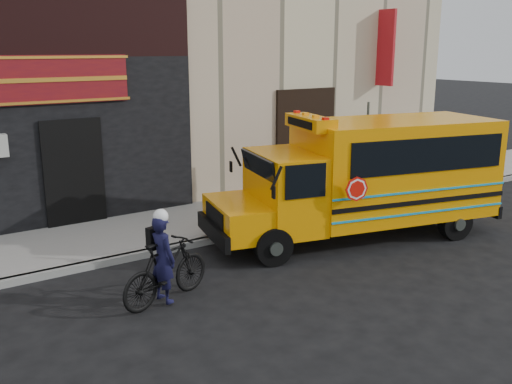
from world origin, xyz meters
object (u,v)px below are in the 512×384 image
at_px(cyclist, 163,261).
at_px(sign_pole, 367,151).
at_px(school_bus, 370,174).
at_px(bicycle, 166,271).

bearing_deg(cyclist, sign_pole, -84.58).
bearing_deg(school_bus, bicycle, -173.07).
distance_m(sign_pole, bicycle, 7.52).
relative_size(school_bus, sign_pole, 2.43).
height_order(sign_pole, bicycle, sign_pole).
relative_size(sign_pole, cyclist, 1.90).
xyz_separation_m(sign_pole, cyclist, (-7.14, -2.40, -0.86)).
height_order(bicycle, cyclist, cyclist).
bearing_deg(sign_pole, cyclist, -161.41).
distance_m(school_bus, cyclist, 5.71).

